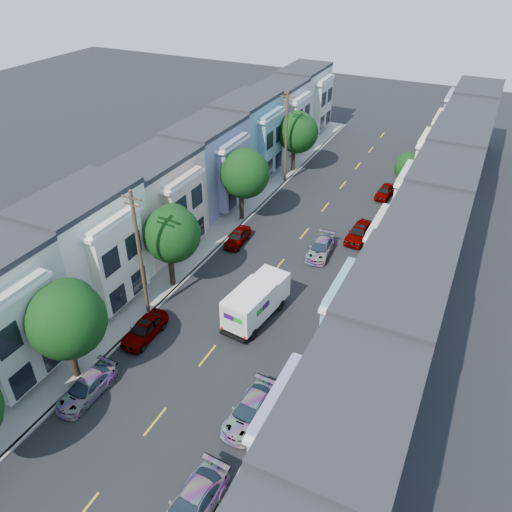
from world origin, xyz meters
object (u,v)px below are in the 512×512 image
at_px(parked_left_c, 145,329).
at_px(parked_left_d, 238,237).
at_px(lead_sedan, 321,248).
at_px(tree_e, 297,132).
at_px(utility_pole_near, 140,255).
at_px(parked_right_a, 192,505).
at_px(tree_d, 244,174).
at_px(parked_right_b, 250,411).
at_px(utility_pole_far, 286,138).
at_px(fedex_truck, 256,301).
at_px(tree_far_r, 408,168).
at_px(parked_left_b, 87,388).
at_px(parked_right_d, 385,192).
at_px(tree_b, 66,320).
at_px(parked_right_c, 359,232).
at_px(tree_c, 171,234).

xyz_separation_m(parked_left_c, parked_left_d, (0.00, 14.00, -0.07)).
bearing_deg(lead_sedan, tree_e, 115.22).
xyz_separation_m(utility_pole_near, parked_right_a, (11.20, -11.68, -4.46)).
relative_size(tree_d, parked_right_b, 1.66).
bearing_deg(utility_pole_far, parked_left_d, -84.39).
height_order(tree_e, lead_sedan, tree_e).
height_order(lead_sedan, parked_left_c, parked_left_c).
height_order(tree_d, lead_sedan, tree_d).
distance_m(utility_pole_near, fedex_truck, 8.85).
bearing_deg(utility_pole_far, tree_far_r, 4.95).
relative_size(parked_left_b, parked_right_d, 1.10).
distance_m(tree_b, parked_left_c, 6.63).
distance_m(parked_left_b, parked_right_c, 27.23).
height_order(tree_b, parked_right_b, tree_b).
xyz_separation_m(tree_e, tree_far_r, (13.20, -1.97, -1.15)).
relative_size(tree_e, lead_sedan, 1.65).
distance_m(tree_d, tree_e, 13.25).
bearing_deg(tree_c, parked_left_d, 80.07).
height_order(parked_left_b, parked_right_d, parked_left_b).
distance_m(parked_left_b, parked_right_a, 10.42).
bearing_deg(tree_b, parked_right_b, 9.70).
bearing_deg(utility_pole_near, tree_far_r, 64.07).
bearing_deg(parked_left_b, tree_b, 147.67).
relative_size(tree_e, utility_pole_far, 0.72).
distance_m(parked_left_d, parked_right_d, 18.17).
distance_m(utility_pole_far, parked_left_c, 28.64).
xyz_separation_m(utility_pole_near, parked_right_d, (11.20, 27.04, -4.53)).
xyz_separation_m(tree_e, parked_left_d, (1.40, -17.37, -4.16)).
bearing_deg(parked_right_b, fedex_truck, 116.18).
bearing_deg(tree_d, tree_c, -90.00).
bearing_deg(tree_b, parked_left_c, 74.30).
distance_m(tree_e, tree_far_r, 13.39).
distance_m(tree_far_r, parked_right_b, 32.67).
relative_size(tree_c, parked_right_a, 1.53).
height_order(utility_pole_near, parked_left_b, utility_pole_near).
xyz_separation_m(parked_right_c, parked_right_d, (0.00, 9.79, -0.12)).
height_order(parked_left_c, parked_right_d, parked_left_c).
bearing_deg(parked_left_b, lead_sedan, 71.57).
distance_m(tree_b, parked_right_a, 12.74).
distance_m(utility_pole_near, parked_left_b, 9.43).
xyz_separation_m(utility_pole_near, parked_left_d, (1.40, 11.75, -4.52)).
bearing_deg(tree_e, parked_right_d, -10.49).
bearing_deg(utility_pole_far, parked_right_b, -70.33).
bearing_deg(parked_left_b, parked_right_b, 16.89).
bearing_deg(parked_right_d, tree_d, -131.71).
xyz_separation_m(tree_b, parked_right_c, (11.20, 24.49, -4.10)).
bearing_deg(parked_left_c, utility_pole_near, 120.91).
bearing_deg(tree_d, parked_right_a, -67.88).
distance_m(tree_far_r, parked_left_c, 31.81).
relative_size(lead_sedan, parked_right_d, 1.14).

